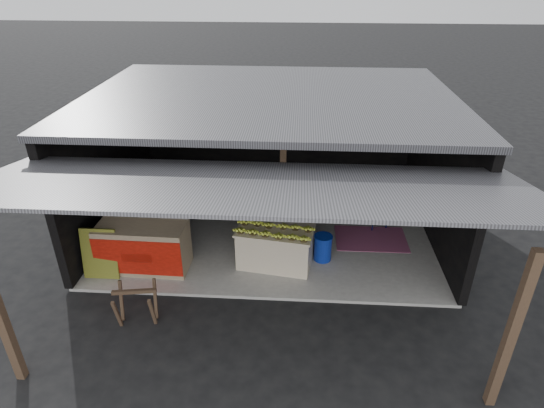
# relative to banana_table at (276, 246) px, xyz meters

# --- Properties ---
(ground) EXTENTS (80.00, 80.00, 0.00)m
(ground) POSITION_rel_banana_table_xyz_m (-0.21, -1.06, -0.46)
(ground) COLOR black
(ground) RESTS_ON ground
(concrete_slab) EXTENTS (7.00, 5.00, 0.06)m
(concrete_slab) POSITION_rel_banana_table_xyz_m (-0.21, 1.44, -0.43)
(concrete_slab) COLOR gray
(concrete_slab) RESTS_ON ground
(shophouse) EXTENTS (7.40, 7.29, 3.02)m
(shophouse) POSITION_rel_banana_table_xyz_m (-0.21, 1.75, 1.64)
(shophouse) COLOR black
(shophouse) RESTS_ON ground
(banana_table) EXTENTS (1.56, 1.10, 0.79)m
(banana_table) POSITION_rel_banana_table_xyz_m (0.00, 0.00, 0.00)
(banana_table) COLOR beige
(banana_table) RESTS_ON concrete_slab
(banana_pile) EXTENTS (1.43, 0.99, 0.16)m
(banana_pile) POSITION_rel_banana_table_xyz_m (0.00, 0.00, 0.47)
(banana_pile) COLOR yellow
(banana_pile) RESTS_ON banana_table
(white_crate) EXTENTS (0.98, 0.70, 1.04)m
(white_crate) POSITION_rel_banana_table_xyz_m (0.06, 0.93, 0.12)
(white_crate) COLOR white
(white_crate) RESTS_ON concrete_slab
(neighbor_stall) EXTENTS (1.68, 0.78, 1.71)m
(neighbor_stall) POSITION_rel_banana_table_xyz_m (-2.49, -0.29, 0.11)
(neighbor_stall) COLOR #998466
(neighbor_stall) RESTS_ON concrete_slab
(green_signboard) EXTENTS (0.66, 0.22, 0.99)m
(green_signboard) POSITION_rel_banana_table_xyz_m (-3.22, -0.63, 0.10)
(green_signboard) COLOR black
(green_signboard) RESTS_ON concrete_slab
(sawhorse) EXTENTS (0.71, 0.68, 0.68)m
(sawhorse) POSITION_rel_banana_table_xyz_m (-2.17, -1.76, -0.03)
(sawhorse) COLOR #483324
(sawhorse) RESTS_ON ground
(water_barrel) EXTENTS (0.35, 0.35, 0.51)m
(water_barrel) POSITION_rel_banana_table_xyz_m (0.92, 0.18, -0.14)
(water_barrel) COLOR navy
(water_barrel) RESTS_ON concrete_slab
(plastic_chair) EXTENTS (0.55, 0.55, 0.90)m
(plastic_chair) POSITION_rel_banana_table_xyz_m (2.12, 1.63, 0.13)
(plastic_chair) COLOR #0A0F39
(plastic_chair) RESTS_ON concrete_slab
(magenta_rug) EXTENTS (1.50, 1.00, 0.01)m
(magenta_rug) POSITION_rel_banana_table_xyz_m (1.99, 0.99, -0.39)
(magenta_rug) COLOR maroon
(magenta_rug) RESTS_ON concrete_slab
(picture_frames) EXTENTS (1.62, 0.04, 0.46)m
(picture_frames) POSITION_rel_banana_table_xyz_m (-0.37, 3.83, 1.47)
(picture_frames) COLOR black
(picture_frames) RESTS_ON shophouse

